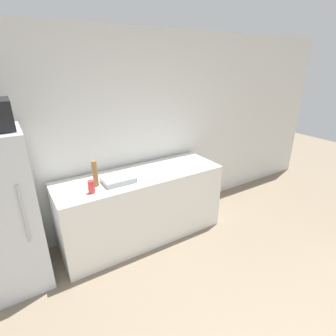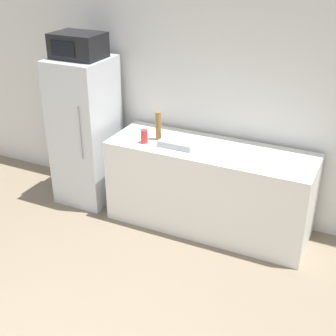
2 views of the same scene
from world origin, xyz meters
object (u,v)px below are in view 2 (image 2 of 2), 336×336
(refrigerator, at_px, (86,132))
(microwave, at_px, (78,45))
(bottle_short, at_px, (144,136))
(bottle_tall, at_px, (158,126))

(refrigerator, distance_m, microwave, 0.96)
(refrigerator, bearing_deg, microwave, -109.10)
(refrigerator, distance_m, bottle_short, 0.86)
(bottle_tall, height_order, bottle_short, bottle_tall)
(microwave, bearing_deg, bottle_tall, -0.59)
(microwave, bearing_deg, bottle_short, -10.03)
(refrigerator, xyz_separation_m, bottle_tall, (0.92, -0.01, 0.23))
(microwave, distance_m, bottle_short, 1.17)
(bottle_tall, bearing_deg, refrigerator, 179.33)
(bottle_short, bearing_deg, refrigerator, 169.88)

